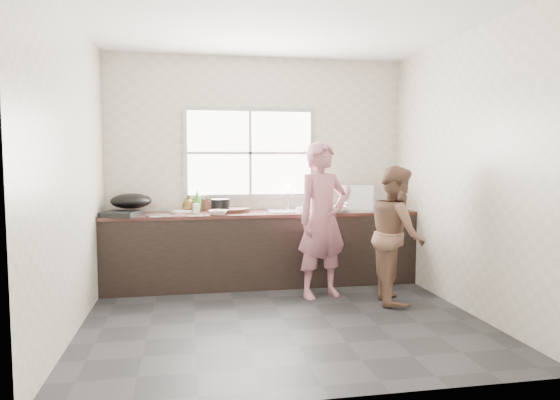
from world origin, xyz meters
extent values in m
cube|color=#252528|center=(0.00, 0.00, -0.01)|extent=(3.60, 3.20, 0.01)
cube|color=silver|center=(0.00, 0.00, 2.71)|extent=(3.60, 3.20, 0.01)
cube|color=beige|center=(0.00, 1.60, 1.35)|extent=(3.60, 0.01, 2.70)
cube|color=beige|center=(-1.80, 0.00, 1.35)|extent=(0.01, 3.20, 2.70)
cube|color=silver|center=(1.80, 0.00, 1.35)|extent=(0.01, 3.20, 2.70)
cube|color=beige|center=(0.00, -1.60, 1.35)|extent=(3.60, 0.01, 2.70)
cube|color=black|center=(0.00, 1.29, 0.41)|extent=(3.60, 0.62, 0.82)
cube|color=#361B16|center=(0.00, 1.29, 0.84)|extent=(3.60, 0.64, 0.04)
cube|color=silver|center=(0.35, 1.29, 0.86)|extent=(0.55, 0.45, 0.02)
cylinder|color=silver|center=(0.35, 1.49, 1.01)|extent=(0.02, 0.02, 0.30)
cube|color=#9EA0A5|center=(-0.10, 1.59, 1.55)|extent=(1.60, 0.05, 1.10)
cube|color=white|center=(-0.10, 1.57, 1.55)|extent=(1.50, 0.01, 1.00)
imported|color=#AF6977|center=(0.56, 0.64, 0.77)|extent=(0.66, 0.53, 1.55)
imported|color=brown|center=(1.26, 0.33, 0.71)|extent=(0.66, 0.78, 1.41)
cylinder|color=black|center=(-0.35, 1.37, 0.88)|extent=(0.57, 0.57, 0.04)
cube|color=silver|center=(-0.41, 1.29, 0.90)|extent=(0.21, 0.19, 0.01)
imported|color=white|center=(-0.52, 1.08, 0.89)|extent=(0.26, 0.26, 0.05)
imported|color=white|center=(0.85, 1.08, 0.89)|extent=(0.24, 0.24, 0.06)
imported|color=silver|center=(0.48, 1.25, 0.89)|extent=(0.21, 0.21, 0.06)
cylinder|color=black|center=(-0.48, 1.30, 0.94)|extent=(0.24, 0.24, 0.16)
cylinder|color=white|center=(-0.91, 1.46, 0.87)|extent=(0.25, 0.25, 0.02)
imported|color=#3D7D29|center=(-0.74, 1.48, 0.99)|extent=(0.11, 0.11, 0.26)
imported|color=#432010|center=(-0.63, 1.52, 0.94)|extent=(0.10, 0.10, 0.17)
imported|color=#503914|center=(-0.84, 1.52, 0.95)|extent=(0.17, 0.17, 0.18)
cylinder|color=white|center=(-0.76, 1.28, 0.91)|extent=(0.09, 0.09, 0.11)
cube|color=black|center=(-1.56, 1.12, 0.89)|extent=(0.44, 0.44, 0.05)
ellipsoid|color=black|center=(-1.48, 1.35, 1.01)|extent=(0.46, 0.46, 0.17)
cube|color=silver|center=(1.16, 1.30, 1.01)|extent=(0.48, 0.41, 0.31)
cylinder|color=#B6B6BD|center=(-1.17, 1.08, 0.87)|extent=(0.29, 0.29, 0.01)
cylinder|color=silver|center=(-0.93, 1.36, 0.87)|extent=(0.30, 0.30, 0.01)
camera|label=1|loc=(-0.84, -4.46, 1.48)|focal=32.00mm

